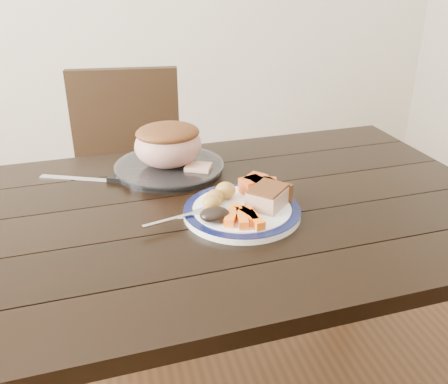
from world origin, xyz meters
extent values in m
cube|color=black|center=(0.00, 0.00, 0.73)|extent=(1.64, 0.98, 0.04)
cube|color=black|center=(0.70, 0.41, 0.35)|extent=(0.07, 0.07, 0.71)
cube|color=black|center=(-0.12, 0.65, 0.45)|extent=(0.47, 0.47, 0.04)
cube|color=black|center=(-0.10, 0.85, 0.70)|extent=(0.42, 0.09, 0.46)
cube|color=black|center=(0.08, 0.81, 0.21)|extent=(0.04, 0.04, 0.43)
cube|color=black|center=(0.04, 0.45, 0.21)|extent=(0.04, 0.04, 0.43)
cube|color=black|center=(-0.28, 0.85, 0.21)|extent=(0.04, 0.04, 0.43)
cube|color=black|center=(-0.32, 0.49, 0.21)|extent=(0.04, 0.04, 0.43)
cylinder|color=white|center=(0.12, -0.05, 0.76)|extent=(0.29, 0.29, 0.02)
torus|color=#0A1036|center=(0.12, -0.05, 0.77)|extent=(0.29, 0.29, 0.02)
cylinder|color=white|center=(-0.01, 0.26, 0.76)|extent=(0.31, 0.31, 0.02)
cube|color=tan|center=(0.18, -0.06, 0.79)|extent=(0.12, 0.12, 0.04)
ellipsoid|color=gold|center=(0.09, 0.00, 0.79)|extent=(0.05, 0.05, 0.04)
ellipsoid|color=gold|center=(0.04, -0.05, 0.79)|extent=(0.05, 0.04, 0.04)
ellipsoid|color=gold|center=(0.06, -0.02, 0.79)|extent=(0.04, 0.04, 0.04)
cube|color=orange|center=(0.12, -0.14, 0.78)|extent=(0.03, 0.07, 0.02)
cube|color=orange|center=(0.10, -0.13, 0.78)|extent=(0.03, 0.07, 0.02)
cube|color=orange|center=(0.11, -0.10, 0.78)|extent=(0.05, 0.07, 0.02)
cube|color=orange|center=(0.07, -0.11, 0.78)|extent=(0.05, 0.07, 0.02)
cube|color=orange|center=(0.12, -0.12, 0.78)|extent=(0.02, 0.07, 0.02)
cube|color=#EE551A|center=(0.20, 0.00, 0.79)|extent=(0.07, 0.06, 0.04)
cube|color=#EE551A|center=(0.18, 0.03, 0.79)|extent=(0.07, 0.07, 0.04)
cube|color=#EE551A|center=(0.19, 0.00, 0.79)|extent=(0.07, 0.06, 0.04)
cube|color=#EE551A|center=(0.16, 0.02, 0.79)|extent=(0.07, 0.06, 0.04)
ellipsoid|color=black|center=(0.04, -0.10, 0.79)|extent=(0.07, 0.05, 0.03)
cube|color=silver|center=(-0.06, -0.07, 0.77)|extent=(0.14, 0.05, 0.00)
cube|color=silver|center=(0.02, -0.05, 0.77)|extent=(0.05, 0.04, 0.00)
ellipsoid|color=tan|center=(-0.01, 0.26, 0.83)|extent=(0.19, 0.17, 0.13)
cube|color=tan|center=(0.06, 0.20, 0.78)|extent=(0.09, 0.08, 0.02)
cube|color=silver|center=(-0.28, 0.27, 0.75)|extent=(0.19, 0.10, 0.00)
cube|color=black|center=(-0.14, 0.20, 0.76)|extent=(0.12, 0.07, 0.01)
camera|label=1|loc=(-0.19, -1.08, 1.33)|focal=40.00mm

